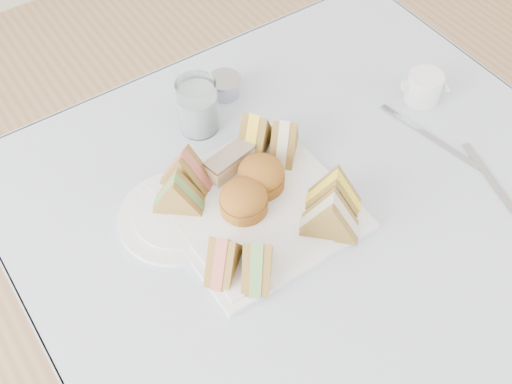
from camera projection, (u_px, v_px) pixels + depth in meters
floor at (307, 383)px, 1.70m from camera, size 4.00×4.00×0.00m
table at (317, 318)px, 1.41m from camera, size 0.90×0.90×0.74m
tablecloth at (333, 220)px, 1.11m from camera, size 1.02×1.02×0.01m
serving_plate at (256, 207)px, 1.12m from camera, size 0.30×0.30×0.01m
sandwich_fl_a at (223, 253)px, 1.01m from camera, size 0.10×0.09×0.08m
sandwich_fl_b at (257, 258)px, 1.00m from camera, size 0.09×0.10×0.08m
sandwich_fr_a at (335, 189)px, 1.08m from camera, size 0.10×0.10×0.09m
sandwich_fr_b at (331, 214)px, 1.05m from camera, size 0.11×0.10×0.09m
sandwich_bl_a at (177, 192)px, 1.08m from camera, size 0.10×0.09×0.08m
sandwich_bl_b at (185, 167)px, 1.11m from camera, size 0.09×0.10×0.08m
sandwich_br_a at (284, 137)px, 1.16m from camera, size 0.10×0.10×0.08m
sandwich_br_b at (255, 132)px, 1.16m from camera, size 0.11×0.10×0.09m
scone_left at (244, 199)px, 1.09m from camera, size 0.09×0.09×0.06m
scone_right at (261, 175)px, 1.12m from camera, size 0.10×0.10×0.06m
pastry_slice at (230, 163)px, 1.15m from camera, size 0.10×0.05×0.04m
side_plate at (175, 217)px, 1.11m from camera, size 0.24×0.24×0.01m
water_glass at (198, 106)px, 1.20m from camera, size 0.10×0.10×0.11m
tea_strainer at (225, 87)px, 1.29m from camera, size 0.09×0.09×0.04m
knife at (491, 179)px, 1.16m from camera, size 0.06×0.18×0.00m
fork at (437, 141)px, 1.22m from camera, size 0.05×0.19×0.00m
creamer_jug at (424, 88)px, 1.27m from camera, size 0.09×0.09×0.06m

